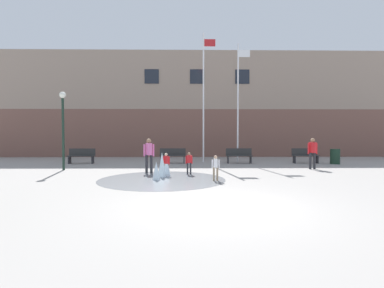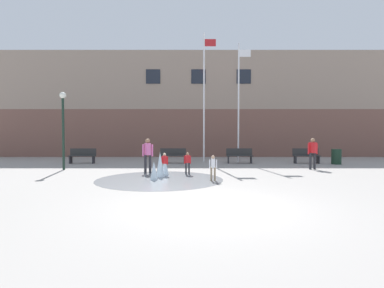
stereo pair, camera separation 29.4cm
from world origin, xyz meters
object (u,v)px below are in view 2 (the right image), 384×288
Objects in this scene: park_bench_near_trashcan at (307,156)px; child_in_fountain at (188,162)px; park_bench_far_left at (83,155)px; child_with_pink_shirt at (214,166)px; lamp_post_left_lane at (64,119)px; flagpole_left at (205,94)px; park_bench_under_left_flagpole at (174,155)px; child_running at (165,162)px; trash_can at (337,157)px; adult_near_bench at (314,151)px; flagpole_right at (240,99)px; park_bench_center at (240,155)px; adult_watching at (148,153)px.

park_bench_near_trashcan is 8.78m from child_in_fountain.
park_bench_far_left is 10.16m from child_with_pink_shirt.
flagpole_left is at bearing 29.48° from lamp_post_left_lane.
park_bench_under_left_flagpole is 6.61m from lamp_post_left_lane.
child_running is (5.53, -5.35, 0.10)m from park_bench_far_left.
flagpole_left is (1.96, 0.71, 3.86)m from park_bench_under_left_flagpole.
child_with_pink_shirt is 1.10× the size of trash_can.
flagpole_right is at bearing 3.79° from adult_near_bench.
park_bench_center is 1.62× the size of child_in_fountain.
adult_near_bench is 3.60m from trash_can.
adult_near_bench reaches higher than child_in_fountain.
child_in_fountain is at bearing -105.32° from child_running.
park_bench_near_trashcan is at bearing -0.24° from park_bench_center.
adult_watching is at bearing -137.45° from park_bench_center.
park_bench_far_left is 0.41× the size of lamp_post_left_lane.
park_bench_far_left is 13.24m from adult_near_bench.
adult_watching is (-1.84, 0.47, 0.35)m from child_in_fountain.
adult_near_bench reaches higher than park_bench_near_trashcan.
lamp_post_left_lane is at bearing 48.89° from adult_watching.
flagpole_left is at bearing -53.35° from adult_watching.
park_bench_near_trashcan is 9.22m from child_with_pink_shirt.
adult_watching is 1.00× the size of adult_near_bench.
child_in_fountain and child_running have the same top height.
adult_near_bench is at bearing -105.68° from adult_watching.
adult_near_bench is at bearing -13.72° from park_bench_far_left.
child_in_fountain is 6.61m from adult_near_bench.
park_bench_center is 4.48m from flagpole_left.
flagpole_right is at bearing 160.68° from child_with_pink_shirt.
flagpole_right is at bearing 23.44° from lamp_post_left_lane.
adult_near_bench is 7.46m from flagpole_left.
adult_watching is at bearing -133.33° from flagpole_right.
flagpole_right reaches higher than adult_watching.
child_with_pink_shirt reaches higher than park_bench_under_left_flagpole.
child_running is (-0.99, -0.34, 0.00)m from child_in_fountain.
park_bench_center is at bearing -71.74° from child_running.
adult_watching is at bearing -117.95° from flagpole_left.
child_running is at bearing -90.22° from park_bench_under_left_flagpole.
child_in_fountain is 6.78m from lamp_post_left_lane.
adult_near_bench reaches higher than park_bench_under_left_flagpole.
adult_near_bench is 0.21× the size of flagpole_right.
adult_watching is 1.77× the size of trash_can.
park_bench_center is 0.41× the size of lamp_post_left_lane.
park_bench_far_left is 0.21× the size of flagpole_right.
lamp_post_left_lane is (-13.47, -3.30, 2.07)m from park_bench_near_trashcan.
child_with_pink_shirt is (2.01, -1.48, 0.00)m from child_running.
park_bench_center is 0.20× the size of flagpole_left.
child_in_fountain is at bearing -121.83° from park_bench_center.
park_bench_near_trashcan is 3.29m from adult_near_bench.
park_bench_far_left is at bearing -179.04° from park_bench_under_left_flagpole.
park_bench_under_left_flagpole is at bearing 32.68° from lamp_post_left_lane.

